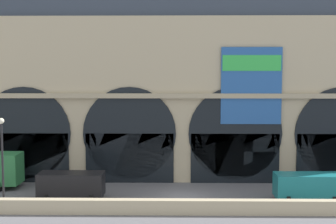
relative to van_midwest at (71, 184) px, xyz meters
The scene contains 6 objects.
ground_plane 9.11m from the van_midwest, ahead, with size 200.00×200.00×0.00m, color slate.
quay_parapet_wall 9.70m from the van_midwest, 21.45° to the right, with size 90.00×0.70×1.07m, color #BCAD8C.
station_building 14.88m from the van_midwest, 42.50° to the left, with size 50.50×5.63×19.96m.
van_midwest is the anchor object (origin of this frame).
van_mideast 18.90m from the van_midwest, ahead, with size 5.20×2.48×2.20m.
street_lamp_quayside 6.10m from the van_midwest, 148.34° to the right, with size 0.44×0.44×6.90m.
Camera 1 is at (-0.69, -35.99, 10.39)m, focal length 48.13 mm.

